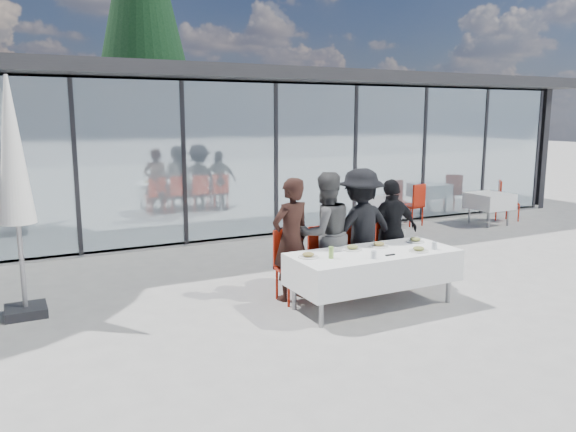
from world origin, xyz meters
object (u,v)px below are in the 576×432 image
(diner_d, at_px, (391,232))
(plate_b, at_px, (353,248))
(dining_table, at_px, (373,267))
(spare_chair_b, at_px, (415,203))
(conifer_tree, at_px, (142,8))
(diner_c, at_px, (360,229))
(diner_b, at_px, (325,234))
(plate_d, at_px, (415,240))
(diner_chair_c, at_px, (360,252))
(plate_c, at_px, (379,245))
(diner_chair_b, at_px, (325,257))
(plate_extra, at_px, (419,250))
(lounger, at_px, (377,219))
(folded_eyeglasses, at_px, (390,255))
(market_umbrella, at_px, (13,165))
(diner_chair_a, at_px, (291,262))
(diner_a, at_px, (291,239))
(juice_bottle, at_px, (331,253))
(spare_table_right, at_px, (489,201))
(spare_chair_a, at_px, (504,199))
(plate_a, at_px, (308,255))
(diner_chair_d, at_px, (391,248))

(diner_d, bearing_deg, plate_b, 27.20)
(dining_table, height_order, spare_chair_b, spare_chair_b)
(conifer_tree, bearing_deg, diner_c, -89.60)
(diner_b, bearing_deg, conifer_tree, -89.38)
(diner_b, distance_m, plate_d, 1.28)
(diner_chair_c, relative_size, conifer_tree, 0.09)
(plate_c, distance_m, spare_chair_b, 5.54)
(dining_table, distance_m, conifer_tree, 14.55)
(diner_chair_b, relative_size, diner_d, 0.61)
(plate_b, xyz_separation_m, plate_extra, (0.73, -0.47, 0.00))
(lounger, bearing_deg, dining_table, -126.60)
(folded_eyeglasses, bearing_deg, market_umbrella, 154.94)
(diner_chair_a, distance_m, plate_b, 0.87)
(diner_a, bearing_deg, market_umbrella, -29.08)
(diner_b, xyz_separation_m, juice_bottle, (-0.39, -0.81, -0.05))
(dining_table, xyz_separation_m, diner_c, (0.30, 0.76, 0.35))
(diner_b, xyz_separation_m, spare_table_right, (6.04, 2.70, -0.32))
(diner_chair_c, relative_size, juice_bottle, 6.52)
(spare_chair_a, bearing_deg, spare_chair_b, 167.97)
(lounger, bearing_deg, plate_c, -125.84)
(diner_chair_c, distance_m, plate_a, 1.40)
(diner_chair_c, xyz_separation_m, spare_table_right, (5.44, 2.71, 0.02))
(diner_d, bearing_deg, plate_extra, 71.53)
(plate_extra, bearing_deg, diner_chair_d, 71.75)
(juice_bottle, xyz_separation_m, folded_eyeglasses, (0.75, -0.22, -0.07))
(dining_table, distance_m, market_umbrella, 4.70)
(plate_d, relative_size, plate_extra, 1.00)
(diner_b, bearing_deg, diner_chair_d, -177.59)
(diner_d, bearing_deg, diner_chair_c, 0.62)
(diner_b, relative_size, folded_eyeglasses, 12.49)
(diner_chair_b, xyz_separation_m, plate_extra, (0.82, -1.01, 0.24))
(diner_chair_b, distance_m, plate_a, 0.92)
(juice_bottle, xyz_separation_m, conifer_tree, (0.90, 13.54, 5.16))
(plate_extra, xyz_separation_m, spare_table_right, (5.22, 3.72, -0.22))
(diner_d, bearing_deg, diner_chair_d, 89.61)
(spare_chair_b, bearing_deg, plate_c, -134.62)
(diner_chair_b, xyz_separation_m, spare_chair_b, (4.41, 3.39, 0.00))
(diner_chair_c, bearing_deg, diner_chair_a, 180.00)
(plate_d, bearing_deg, plate_a, -177.46)
(diner_d, bearing_deg, dining_table, 40.98)
(plate_a, relative_size, conifer_tree, 0.02)
(plate_extra, bearing_deg, conifer_tree, 91.32)
(diner_b, xyz_separation_m, plate_b, (0.09, -0.56, -0.10))
(diner_a, relative_size, diner_d, 1.07)
(dining_table, distance_m, plate_c, 0.38)
(diner_b, xyz_separation_m, diner_d, (1.16, 0.00, -0.08))
(spare_chair_a, bearing_deg, diner_b, -156.78)
(diner_chair_a, bearing_deg, diner_c, 0.50)
(diner_c, relative_size, plate_extra, 6.85)
(plate_c, relative_size, plate_d, 1.00)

